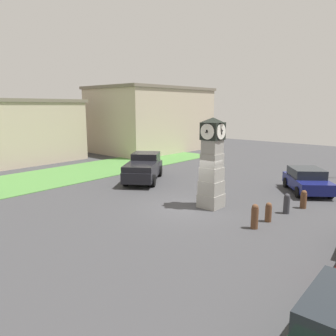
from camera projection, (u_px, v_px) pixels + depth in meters
name	position (u px, v px, depth m)	size (l,w,h in m)	color
ground_plane	(189.00, 209.00, 16.76)	(66.34, 66.34, 0.00)	#38383A
clock_tower	(212.00, 165.00, 16.60)	(1.31, 1.20, 4.62)	gray
bollard_near_tower	(304.00, 199.00, 16.73)	(0.31, 0.31, 0.95)	brown
bollard_mid_row	(287.00, 203.00, 15.92)	(0.30, 0.30, 1.00)	#333338
bollard_far_row	(268.00, 212.00, 14.80)	(0.29, 0.29, 0.90)	brown
bollard_end_row	(255.00, 216.00, 13.94)	(0.31, 0.31, 1.09)	brown
car_end_of_row	(307.00, 180.00, 19.80)	(4.22, 3.82, 1.44)	navy
pickup_truck	(144.00, 168.00, 22.82)	(5.52, 4.58, 1.85)	black
storefront_low_left	(151.00, 119.00, 38.40)	(13.56, 9.47, 7.24)	#B7A88E
grass_verge_far	(8.00, 185.00, 21.69)	(39.81, 6.42, 0.04)	#477A38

